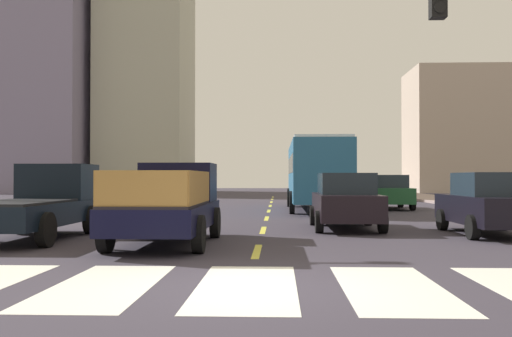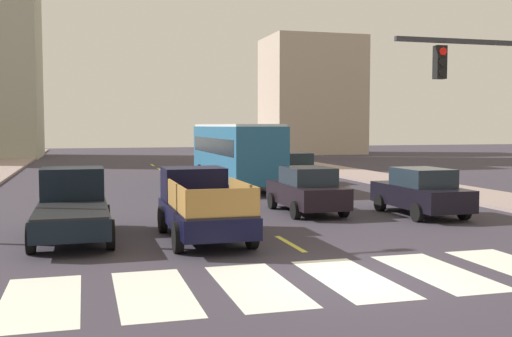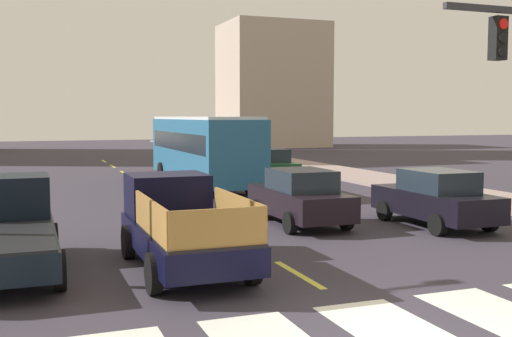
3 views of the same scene
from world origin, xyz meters
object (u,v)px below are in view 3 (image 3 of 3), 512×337
at_px(pickup_dark, 7,228).
at_px(sedan_far, 300,197).
at_px(pickup_stakebed, 180,225).
at_px(city_bus, 202,146).
at_px(sedan_near_right, 435,198).
at_px(sedan_near_left, 268,166).

distance_m(pickup_dark, sedan_far, 8.80).
distance_m(pickup_stakebed, city_bus, 14.96).
bearing_deg(pickup_stakebed, city_bus, 70.91).
bearing_deg(sedan_far, sedan_near_right, -22.87).
distance_m(city_bus, sedan_near_left, 4.04).
bearing_deg(sedan_near_left, pickup_dark, -126.57).
xyz_separation_m(pickup_stakebed, sedan_far, (4.70, 3.88, -0.08)).
bearing_deg(sedan_near_left, pickup_stakebed, -115.38).
distance_m(pickup_stakebed, sedan_near_right, 8.74).
height_order(pickup_stakebed, sedan_near_right, pickup_stakebed).
distance_m(city_bus, sedan_near_right, 12.73).
bearing_deg(sedan_far, pickup_dark, -159.32).
bearing_deg(city_bus, sedan_near_right, -70.66).
xyz_separation_m(pickup_dark, sedan_far, (8.30, 2.93, -0.06)).
height_order(pickup_stakebed, sedan_near_left, pickup_stakebed).
distance_m(sedan_near_left, sedan_far, 12.04).
height_order(pickup_stakebed, pickup_dark, same).
height_order(city_bus, sedan_near_left, city_bus).
xyz_separation_m(pickup_dark, sedan_near_left, (11.79, 14.46, -0.06)).
distance_m(pickup_dark, sedan_near_right, 12.13).
relative_size(pickup_stakebed, pickup_dark, 1.00).
height_order(pickup_dark, city_bus, city_bus).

